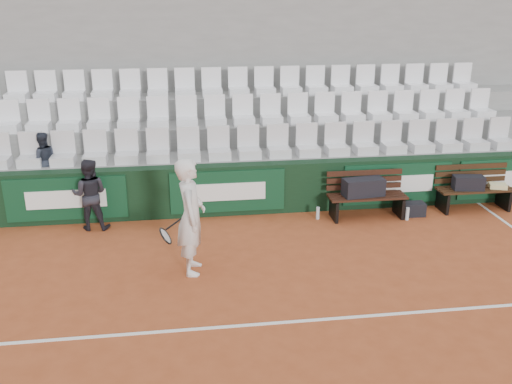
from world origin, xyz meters
The scene contains 21 objects.
ground centered at (0.00, 0.00, 0.00)m, with size 80.00×80.00×0.00m, color #A94B26.
court_baseline centered at (0.00, 0.00, 0.00)m, with size 18.00×0.06×0.01m, color white.
back_barrier centered at (0.07, 3.99, 0.50)m, with size 18.00×0.34×1.00m.
grandstand_tier_front centered at (0.00, 4.62, 0.50)m, with size 18.00×0.95×1.00m, color gray.
grandstand_tier_mid centered at (0.00, 5.58, 0.72)m, with size 18.00×0.95×1.45m, color gray.
grandstand_tier_back centered at (0.00, 6.53, 0.95)m, with size 18.00×0.95×1.90m, color gray.
grandstand_rear_wall centered at (0.00, 7.15, 2.20)m, with size 18.00×0.30×4.40m, color gray.
seat_row_front centered at (0.00, 4.45, 1.31)m, with size 11.90×0.44×0.63m, color silver.
seat_row_mid centered at (0.00, 5.40, 1.77)m, with size 11.90×0.44×0.63m, color white.
seat_row_back centered at (0.00, 6.35, 2.21)m, with size 11.90×0.44×0.63m, color white.
bench_left centered at (2.46, 3.43, 0.23)m, with size 1.50×0.56×0.45m, color #371A10.
bench_right centered at (4.71, 3.55, 0.23)m, with size 1.50×0.56×0.45m, color #351F10.
sports_bag_left centered at (2.37, 3.45, 0.62)m, with size 0.78×0.34×0.34m, color black.
sports_bag_right centered at (4.53, 3.51, 0.59)m, with size 0.59×0.27×0.27m, color black.
towel centered at (5.16, 3.50, 0.50)m, with size 0.33×0.24×0.09m, color beige.
sports_bag_ground centered at (3.40, 3.40, 0.13)m, with size 0.43×0.26×0.26m, color black.
water_bottle_near centered at (1.50, 3.47, 0.12)m, with size 0.07×0.07×0.24m, color silver.
water_bottle_far centered at (3.19, 3.19, 0.12)m, with size 0.07×0.07×0.25m, color silver.
tennis_player centered at (-0.95, 1.66, 0.92)m, with size 0.74×0.70×1.84m.
ball_kid centered at (-2.74, 3.60, 0.67)m, with size 0.65×0.50×1.33m, color black.
spectator_c centered at (-3.68, 4.50, 1.54)m, with size 0.53×0.41×1.08m, color #212632.
Camera 1 is at (-1.05, -6.45, 4.21)m, focal length 40.00 mm.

